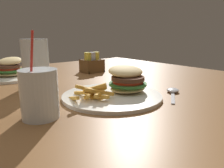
# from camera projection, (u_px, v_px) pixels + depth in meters

# --- Properties ---
(dining_table) EXTENTS (1.62, 1.35, 0.71)m
(dining_table) POSITION_uv_depth(u_px,v_px,m) (65.00, 123.00, 0.72)
(dining_table) COLOR brown
(dining_table) RESTS_ON ground_plane
(meal_plate_near) EXTENTS (0.29, 0.29, 0.09)m
(meal_plate_near) POSITION_uv_depth(u_px,v_px,m) (118.00, 88.00, 0.65)
(meal_plate_near) COLOR silver
(meal_plate_near) RESTS_ON dining_table
(beer_glass) EXTENTS (0.09, 0.09, 0.17)m
(beer_glass) POSITION_uv_depth(u_px,v_px,m) (36.00, 65.00, 0.75)
(beer_glass) COLOR silver
(beer_glass) RESTS_ON dining_table
(juice_glass) EXTENTS (0.08, 0.08, 0.19)m
(juice_glass) POSITION_uv_depth(u_px,v_px,m) (40.00, 96.00, 0.48)
(juice_glass) COLOR silver
(juice_glass) RESTS_ON dining_table
(spoon) EXTENTS (0.14, 0.11, 0.01)m
(spoon) POSITION_uv_depth(u_px,v_px,m) (173.00, 91.00, 0.69)
(spoon) COLOR silver
(spoon) RESTS_ON dining_table
(meal_plate_far) EXTENTS (0.25, 0.25, 0.09)m
(meal_plate_far) POSITION_uv_depth(u_px,v_px,m) (9.00, 72.00, 0.92)
(meal_plate_far) COLOR silver
(meal_plate_far) RESTS_ON dining_table
(condiment_caddy) EXTENTS (0.09, 0.08, 0.10)m
(condiment_caddy) POSITION_uv_depth(u_px,v_px,m) (92.00, 64.00, 1.06)
(condiment_caddy) COLOR brown
(condiment_caddy) RESTS_ON dining_table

